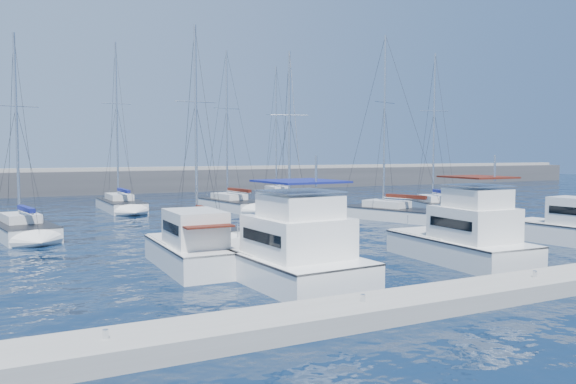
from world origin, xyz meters
name	(u,v)px	position (x,y,z in m)	size (l,w,h in m)	color
ground	(370,249)	(0.00, 0.00, 0.00)	(220.00, 220.00, 0.00)	black
breakwater	(152,184)	(0.00, 52.00, 1.05)	(160.00, 6.00, 4.45)	#424244
dock	(535,285)	(0.00, -11.00, 0.30)	(40.00, 2.20, 0.60)	gray
dock_cleat_far_port	(106,334)	(-16.00, -11.00, 0.72)	(0.16, 0.16, 0.25)	silver
dock_cleat_near_port	(363,298)	(-8.00, -11.00, 0.72)	(0.16, 0.16, 0.25)	silver
dock_cleat_centre	(535,274)	(0.00, -11.00, 0.72)	(0.16, 0.16, 0.25)	silver
motor_yacht_port_outer	(191,249)	(-10.57, -0.77, 0.94)	(2.71, 7.11, 3.20)	silver
motor_yacht_port_inner	(289,254)	(-7.61, -5.01, 1.13)	(4.58, 8.65, 4.69)	white
motor_yacht_stbd_inner	(465,240)	(1.92, -5.31, 1.13)	(3.67, 7.82, 4.69)	silver
motor_yacht_stbd_outer	(568,228)	(11.57, -3.80, 0.94)	(3.22, 5.90, 3.20)	silver
sailboat_mid_a	(22,230)	(-17.31, 13.37, 0.51)	(4.31, 7.85, 13.33)	silver
sailboat_mid_b	(200,231)	(-7.31, 7.97, 0.51)	(3.41, 8.37, 13.76)	silver
sailboat_mid_c	(291,224)	(-0.69, 8.33, 0.50)	(5.23, 8.64, 12.74)	white
sailboat_mid_d	(391,213)	(9.69, 10.77, 0.53)	(5.65, 8.59, 15.19)	silver
sailboat_mid_e	(436,206)	(16.75, 13.49, 0.54)	(4.94, 7.53, 14.72)	white
sailboat_back_a	(120,205)	(-8.55, 28.31, 0.53)	(3.27, 9.27, 16.14)	silver
sailboat_back_b	(232,204)	(0.99, 24.02, 0.52)	(4.37, 8.97, 15.42)	silver
sailboat_back_c	(279,195)	(10.01, 32.40, 0.54)	(3.77, 8.07, 15.74)	white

